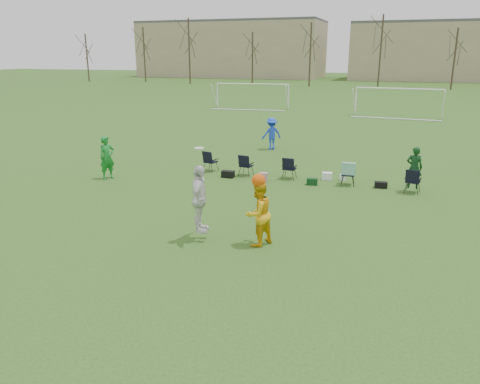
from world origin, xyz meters
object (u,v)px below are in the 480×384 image
at_px(goal_mid, 399,94).
at_px(goal_left, 252,89).
at_px(fielder_blue, 272,134).
at_px(fielder_green_near, 107,158).
at_px(center_contest, 231,206).

bearing_deg(goal_mid, goal_left, 175.87).
bearing_deg(fielder_blue, goal_left, -109.93).
relative_size(fielder_blue, goal_mid, 0.25).
xyz_separation_m(fielder_green_near, fielder_blue, (5.02, 8.70, -0.04)).
xyz_separation_m(fielder_green_near, center_contest, (7.62, -5.06, 0.17)).
relative_size(fielder_green_near, fielder_blue, 1.04).
bearing_deg(fielder_green_near, fielder_blue, -2.16).
distance_m(goal_left, goal_mid, 14.14).
distance_m(fielder_blue, goal_mid, 18.96).
distance_m(fielder_green_near, center_contest, 9.15).
distance_m(fielder_green_near, goal_mid, 28.90).
xyz_separation_m(fielder_green_near, goal_mid, (11.52, 26.48, 0.98)).
bearing_deg(center_contest, fielder_blue, 100.70).
height_order(fielder_blue, goal_mid, goal_mid).
xyz_separation_m(center_contest, goal_left, (-10.10, 33.54, 0.81)).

